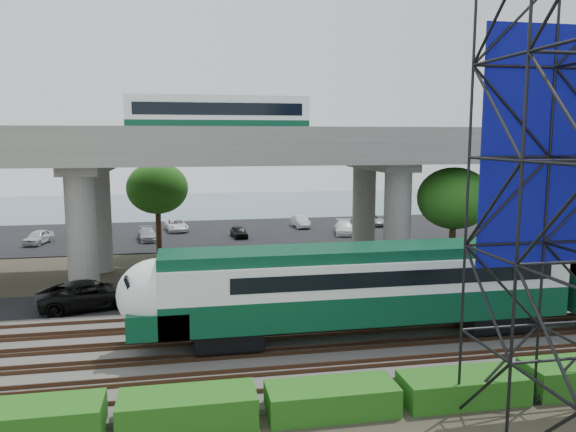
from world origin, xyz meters
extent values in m
plane|color=#474233|center=(0.00, 0.00, 0.00)|extent=(140.00, 140.00, 0.00)
cube|color=slate|center=(0.00, 2.00, 0.10)|extent=(90.00, 12.00, 0.20)
cube|color=black|center=(0.00, 10.50, 0.04)|extent=(90.00, 5.00, 0.08)
cube|color=black|center=(0.00, 34.00, 0.04)|extent=(90.00, 18.00, 0.08)
cube|color=#456172|center=(0.00, 56.00, 0.01)|extent=(140.00, 40.00, 0.03)
cube|color=#472D1E|center=(0.00, -2.72, 0.28)|extent=(90.00, 0.08, 0.16)
cube|color=#472D1E|center=(0.00, -1.28, 0.28)|extent=(90.00, 0.08, 0.16)
cube|color=#472D1E|center=(0.00, -0.72, 0.28)|extent=(90.00, 0.08, 0.16)
cube|color=#472D1E|center=(0.00, 0.72, 0.28)|extent=(90.00, 0.08, 0.16)
cube|color=#472D1E|center=(0.00, 1.28, 0.28)|extent=(90.00, 0.08, 0.16)
cube|color=#472D1E|center=(0.00, 2.72, 0.28)|extent=(90.00, 0.08, 0.16)
cube|color=#472D1E|center=(0.00, 3.28, 0.28)|extent=(90.00, 0.08, 0.16)
cube|color=#472D1E|center=(0.00, 4.72, 0.28)|extent=(90.00, 0.08, 0.16)
cube|color=#472D1E|center=(0.00, 5.28, 0.28)|extent=(90.00, 0.08, 0.16)
cube|color=#472D1E|center=(0.00, 6.72, 0.28)|extent=(90.00, 0.08, 0.16)
cube|color=black|center=(-2.14, 2.00, 0.81)|extent=(3.00, 2.20, 0.90)
cube|color=black|center=(10.86, 2.00, 0.81)|extent=(3.00, 2.20, 0.90)
cube|color=#094128|center=(4.36, 2.00, 1.96)|extent=(19.00, 3.00, 1.40)
cube|color=white|center=(4.36, 2.00, 3.41)|extent=(19.00, 3.00, 1.50)
cube|color=#094128|center=(4.36, 2.00, 4.41)|extent=(19.00, 2.60, 0.50)
cube|color=black|center=(5.36, 2.00, 3.46)|extent=(15.00, 3.06, 0.70)
ellipsoid|color=white|center=(-5.14, 2.00, 2.86)|extent=(3.60, 3.00, 3.20)
cube|color=#094128|center=(-5.14, 2.00, 1.81)|extent=(2.60, 3.00, 1.10)
cube|color=black|center=(-6.24, 2.00, 3.36)|extent=(0.48, 2.00, 1.09)
cube|color=#9E9B93|center=(0.00, 16.00, 8.60)|extent=(80.00, 12.00, 1.20)
cube|color=#9E9B93|center=(0.00, 10.25, 9.75)|extent=(80.00, 0.50, 1.10)
cube|color=#9E9B93|center=(0.00, 21.75, 9.75)|extent=(80.00, 0.50, 1.10)
cylinder|color=#9E9B93|center=(-10.00, 12.50, 4.00)|extent=(1.80, 1.80, 8.00)
cylinder|color=#9E9B93|center=(-10.00, 19.50, 4.00)|extent=(1.80, 1.80, 8.00)
cube|color=#9E9B93|center=(-10.00, 16.00, 7.70)|extent=(2.40, 9.00, 0.60)
cylinder|color=#9E9B93|center=(10.00, 12.50, 4.00)|extent=(1.80, 1.80, 8.00)
cylinder|color=#9E9B93|center=(10.00, 19.50, 4.00)|extent=(1.80, 1.80, 8.00)
cube|color=#9E9B93|center=(10.00, 16.00, 7.70)|extent=(2.40, 9.00, 0.60)
cylinder|color=#9E9B93|center=(28.00, 19.50, 4.00)|extent=(1.80, 1.80, 8.00)
cube|color=black|center=(-1.52, 16.00, 9.55)|extent=(12.00, 2.50, 0.70)
cube|color=#094128|center=(-1.52, 16.00, 10.35)|extent=(12.00, 2.50, 0.90)
cube|color=white|center=(-1.52, 16.00, 11.45)|extent=(12.00, 2.50, 1.30)
cube|color=black|center=(-1.52, 16.00, 11.50)|extent=(11.00, 2.56, 0.80)
cube|color=white|center=(-1.52, 16.00, 12.25)|extent=(12.00, 2.40, 0.30)
cube|color=#195814|center=(-9.00, -4.30, 0.60)|extent=(4.60, 1.80, 1.20)
cube|color=#195814|center=(-4.00, -4.30, 0.58)|extent=(4.60, 1.80, 1.15)
cube|color=#195814|center=(1.00, -4.30, 0.52)|extent=(4.60, 1.80, 1.03)
cube|color=#195814|center=(6.00, -4.30, 0.51)|extent=(4.60, 1.80, 1.01)
cylinder|color=#382314|center=(14.00, 12.50, 2.40)|extent=(0.44, 0.44, 4.80)
ellipsoid|color=#195814|center=(14.00, 12.50, 5.60)|extent=(4.94, 4.94, 4.18)
cylinder|color=#382314|center=(-6.00, 24.00, 2.40)|extent=(0.44, 0.44, 4.80)
ellipsoid|color=#195814|center=(-6.00, 24.00, 5.60)|extent=(4.94, 4.94, 4.18)
imported|color=black|center=(-9.28, 9.91, 0.87)|extent=(6.18, 4.08, 1.58)
imported|color=silver|center=(-16.97, 31.00, 0.71)|extent=(2.33, 3.95, 1.26)
imported|color=#9D9FA5|center=(-12.78, 36.00, 0.70)|extent=(1.72, 3.88, 1.24)
imported|color=#9FA0A6|center=(-7.34, 31.00, 0.66)|extent=(2.25, 4.20, 1.16)
imported|color=white|center=(-4.73, 36.00, 0.67)|extent=(2.66, 4.55, 1.19)
imported|color=black|center=(1.26, 31.00, 0.63)|extent=(1.66, 3.35, 1.10)
imported|color=silver|center=(8.41, 36.00, 0.71)|extent=(1.52, 3.88, 1.26)
imported|color=white|center=(11.82, 31.00, 0.72)|extent=(2.76, 4.72, 1.29)
imported|color=#9C9FA3|center=(16.58, 36.00, 0.65)|extent=(2.41, 4.31, 1.14)
camera|label=1|loc=(-3.98, -22.38, 9.66)|focal=35.00mm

